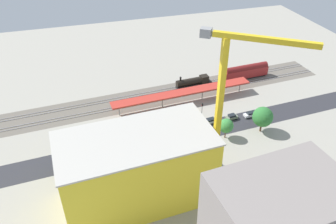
{
  "coord_description": "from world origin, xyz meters",
  "views": [
    {
      "loc": [
        28.44,
        84.1,
        65.18
      ],
      "look_at": [
        3.61,
        1.92,
        6.97
      ],
      "focal_mm": 36.38,
      "sensor_mm": 36.0,
      "label": 1
    }
  ],
  "objects_px": {
    "box_truck_2": "(124,154)",
    "street_tree_3": "(146,140)",
    "parked_car_0": "(251,114)",
    "box_truck_0": "(158,147)",
    "platform_canopy_near": "(183,92)",
    "box_truck_1": "(95,163)",
    "parked_car_6": "(124,136)",
    "passenger_coach": "(246,71)",
    "parked_car_4": "(171,127)",
    "parked_car_2": "(211,121)",
    "street_tree_1": "(60,155)",
    "locomotive": "(194,82)",
    "street_tree_4": "(152,138)",
    "parked_car_5": "(148,133)",
    "parked_car_3": "(190,125)",
    "tower_crane": "(227,97)",
    "parked_car_1": "(232,117)",
    "street_tree_2": "(263,117)",
    "street_tree_0": "(226,126)",
    "traffic_light": "(202,110)",
    "construction_building": "(137,170)"
  },
  "relations": [
    {
      "from": "box_truck_2",
      "to": "street_tree_3",
      "type": "xyz_separation_m",
      "value": [
        -6.63,
        0.25,
        3.55
      ]
    },
    {
      "from": "parked_car_0",
      "to": "box_truck_0",
      "type": "relative_size",
      "value": 0.51
    },
    {
      "from": "platform_canopy_near",
      "to": "box_truck_1",
      "type": "relative_size",
      "value": 5.69
    },
    {
      "from": "parked_car_0",
      "to": "box_truck_1",
      "type": "height_order",
      "value": "box_truck_1"
    },
    {
      "from": "parked_car_6",
      "to": "box_truck_0",
      "type": "bearing_deg",
      "value": 134.0
    },
    {
      "from": "passenger_coach",
      "to": "parked_car_4",
      "type": "relative_size",
      "value": 4.0
    },
    {
      "from": "parked_car_2",
      "to": "street_tree_1",
      "type": "bearing_deg",
      "value": 9.65
    },
    {
      "from": "parked_car_6",
      "to": "box_truck_0",
      "type": "relative_size",
      "value": 0.45
    },
    {
      "from": "locomotive",
      "to": "parked_car_2",
      "type": "bearing_deg",
      "value": 82.01
    },
    {
      "from": "street_tree_4",
      "to": "street_tree_3",
      "type": "bearing_deg",
      "value": 29.47
    },
    {
      "from": "platform_canopy_near",
      "to": "parked_car_0",
      "type": "bearing_deg",
      "value": 142.08
    },
    {
      "from": "locomotive",
      "to": "box_truck_2",
      "type": "xyz_separation_m",
      "value": [
        33.57,
        33.04,
        -0.11
      ]
    },
    {
      "from": "passenger_coach",
      "to": "parked_car_5",
      "type": "distance_m",
      "value": 52.42
    },
    {
      "from": "passenger_coach",
      "to": "box_truck_0",
      "type": "relative_size",
      "value": 2.01
    },
    {
      "from": "parked_car_3",
      "to": "box_truck_2",
      "type": "bearing_deg",
      "value": 21.23
    },
    {
      "from": "box_truck_0",
      "to": "platform_canopy_near",
      "type": "bearing_deg",
      "value": -123.72
    },
    {
      "from": "tower_crane",
      "to": "parked_car_6",
      "type": "bearing_deg",
      "value": -41.22
    },
    {
      "from": "box_truck_2",
      "to": "street_tree_3",
      "type": "bearing_deg",
      "value": 177.84
    },
    {
      "from": "parked_car_3",
      "to": "street_tree_3",
      "type": "height_order",
      "value": "street_tree_3"
    },
    {
      "from": "parked_car_2",
      "to": "box_truck_0",
      "type": "xyz_separation_m",
      "value": [
        20.02,
        8.56,
        0.84
      ]
    },
    {
      "from": "parked_car_2",
      "to": "street_tree_4",
      "type": "relative_size",
      "value": 0.64
    },
    {
      "from": "parked_car_1",
      "to": "tower_crane",
      "type": "relative_size",
      "value": 0.11
    },
    {
      "from": "street_tree_2",
      "to": "parked_car_4",
      "type": "bearing_deg",
      "value": -18.51
    },
    {
      "from": "box_truck_1",
      "to": "street_tree_0",
      "type": "bearing_deg",
      "value": -177.17
    },
    {
      "from": "street_tree_1",
      "to": "traffic_light",
      "type": "xyz_separation_m",
      "value": [
        -44.35,
        -9.39,
        -0.31
      ]
    },
    {
      "from": "locomotive",
      "to": "traffic_light",
      "type": "distance_m",
      "value": 23.88
    },
    {
      "from": "box_truck_2",
      "to": "construction_building",
      "type": "bearing_deg",
      "value": 93.69
    },
    {
      "from": "locomotive",
      "to": "tower_crane",
      "type": "xyz_separation_m",
      "value": [
        9.06,
        44.09,
        20.92
      ]
    },
    {
      "from": "parked_car_4",
      "to": "street_tree_1",
      "type": "distance_m",
      "value": 34.91
    },
    {
      "from": "parked_car_0",
      "to": "box_truck_0",
      "type": "bearing_deg",
      "value": 13.39
    },
    {
      "from": "street_tree_4",
      "to": "street_tree_0",
      "type": "bearing_deg",
      "value": 179.22
    },
    {
      "from": "parked_car_6",
      "to": "street_tree_1",
      "type": "relative_size",
      "value": 0.61
    },
    {
      "from": "passenger_coach",
      "to": "parked_car_3",
      "type": "bearing_deg",
      "value": 36.8
    },
    {
      "from": "platform_canopy_near",
      "to": "parked_car_2",
      "type": "xyz_separation_m",
      "value": [
        -4.72,
        14.36,
        -3.49
      ]
    },
    {
      "from": "box_truck_2",
      "to": "street_tree_4",
      "type": "bearing_deg",
      "value": -174.99
    },
    {
      "from": "passenger_coach",
      "to": "box_truck_1",
      "type": "relative_size",
      "value": 2.12
    },
    {
      "from": "parked_car_1",
      "to": "tower_crane",
      "type": "xyz_separation_m",
      "value": [
        13.15,
        19.82,
        21.9
      ]
    },
    {
      "from": "platform_canopy_near",
      "to": "box_truck_0",
      "type": "relative_size",
      "value": 5.41
    },
    {
      "from": "parked_car_0",
      "to": "street_tree_4",
      "type": "distance_m",
      "value": 37.04
    },
    {
      "from": "parked_car_6",
      "to": "locomotive",
      "type": "bearing_deg",
      "value": -142.79
    },
    {
      "from": "parked_car_5",
      "to": "street_tree_0",
      "type": "relative_size",
      "value": 0.71
    },
    {
      "from": "parked_car_4",
      "to": "box_truck_1",
      "type": "bearing_deg",
      "value": 23.29
    },
    {
      "from": "passenger_coach",
      "to": "street_tree_3",
      "type": "relative_size",
      "value": 2.33
    },
    {
      "from": "locomotive",
      "to": "box_truck_2",
      "type": "bearing_deg",
      "value": 44.54
    },
    {
      "from": "box_truck_2",
      "to": "street_tree_0",
      "type": "distance_m",
      "value": 31.56
    },
    {
      "from": "tower_crane",
      "to": "street_tree_0",
      "type": "xyz_separation_m",
      "value": [
        -6.92,
        -11.47,
        -18.24
      ]
    },
    {
      "from": "street_tree_4",
      "to": "platform_canopy_near",
      "type": "bearing_deg",
      "value": -127.35
    },
    {
      "from": "parked_car_4",
      "to": "construction_building",
      "type": "height_order",
      "value": "construction_building"
    },
    {
      "from": "street_tree_2",
      "to": "street_tree_3",
      "type": "xyz_separation_m",
      "value": [
        36.86,
        0.46,
        -0.2
      ]
    },
    {
      "from": "parked_car_0",
      "to": "construction_building",
      "type": "relative_size",
      "value": 0.14
    }
  ]
}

